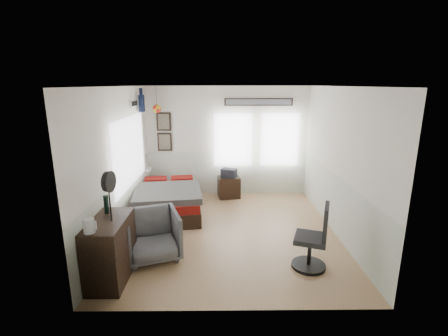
% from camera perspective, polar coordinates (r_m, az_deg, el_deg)
% --- Properties ---
extents(ground_plane, '(4.00, 4.50, 0.01)m').
position_cam_1_polar(ground_plane, '(6.34, 0.96, -11.07)').
color(ground_plane, '#A17D54').
extents(room_shell, '(4.02, 4.52, 2.71)m').
position_cam_1_polar(room_shell, '(6.01, 0.23, 3.75)').
color(room_shell, silver).
rests_on(room_shell, ground_plane).
extents(wall_decor, '(3.55, 1.32, 1.44)m').
position_cam_1_polar(wall_decor, '(7.76, -7.66, 9.71)').
color(wall_decor, '#322318').
rests_on(wall_decor, room_shell).
extents(bed, '(1.53, 2.01, 0.59)m').
position_cam_1_polar(bed, '(7.16, -9.73, -5.65)').
color(bed, black).
rests_on(bed, ground_plane).
extents(dresser, '(0.48, 1.00, 0.90)m').
position_cam_1_polar(dresser, '(5.04, -19.31, -13.36)').
color(dresser, black).
rests_on(dresser, ground_plane).
extents(armchair, '(1.06, 1.08, 0.77)m').
position_cam_1_polar(armchair, '(5.43, -12.50, -11.45)').
color(armchair, '#5A5A5A').
rests_on(armchair, ground_plane).
extents(nightstand, '(0.57, 0.49, 0.52)m').
position_cam_1_polar(nightstand, '(8.05, 0.87, -3.39)').
color(nightstand, black).
rests_on(nightstand, ground_plane).
extents(task_chair, '(0.59, 0.59, 1.04)m').
position_cam_1_polar(task_chair, '(5.19, 15.57, -12.52)').
color(task_chair, black).
rests_on(task_chair, ground_plane).
extents(kettle, '(0.17, 0.14, 0.19)m').
position_cam_1_polar(kettle, '(4.51, -22.64, -9.37)').
color(kettle, silver).
rests_on(kettle, dresser).
extents(bottle, '(0.07, 0.07, 0.28)m').
position_cam_1_polar(bottle, '(5.04, -20.00, -6.04)').
color(bottle, black).
rests_on(bottle, dresser).
extents(stand_fan, '(0.12, 0.29, 0.72)m').
position_cam_1_polar(stand_fan, '(4.62, -19.61, -2.42)').
color(stand_fan, black).
rests_on(stand_fan, dresser).
extents(black_bag, '(0.42, 0.35, 0.21)m').
position_cam_1_polar(black_bag, '(7.94, 0.88, -0.88)').
color(black_bag, black).
rests_on(black_bag, nightstand).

